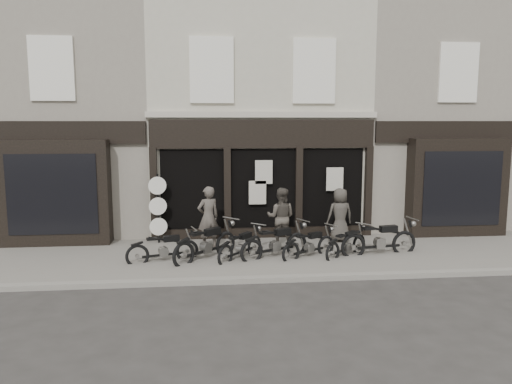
{
  "coord_description": "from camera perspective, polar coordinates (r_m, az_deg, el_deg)",
  "views": [
    {
      "loc": [
        -1.83,
        -12.78,
        3.85
      ],
      "look_at": [
        -0.37,
        1.6,
        1.79
      ],
      "focal_mm": 35.0,
      "sensor_mm": 36.0,
      "label": 1
    }
  ],
  "objects": [
    {
      "name": "motorcycle_6",
      "position": [
        14.63,
        13.98,
        -5.61
      ],
      "size": [
        2.31,
        0.69,
        1.11
      ],
      "rotation": [
        0.0,
        0.0,
        0.15
      ],
      "color": "black",
      "rests_on": "ground"
    },
    {
      "name": "neighbour_right",
      "position": [
        20.39,
        18.04,
        8.26
      ],
      "size": [
        5.6,
        6.73,
        8.34
      ],
      "color": "gray",
      "rests_on": "ground"
    },
    {
      "name": "man_centre",
      "position": [
        14.94,
        2.86,
        -2.88
      ],
      "size": [
        1.02,
        0.89,
        1.77
      ],
      "primitive_type": "imported",
      "rotation": [
        0.0,
        0.0,
        2.84
      ],
      "color": "#464038",
      "rests_on": "pavement"
    },
    {
      "name": "motorcycle_3",
      "position": [
        13.94,
        2.24,
        -6.13
      ],
      "size": [
        2.04,
        1.26,
        1.06
      ],
      "rotation": [
        0.0,
        0.0,
        0.46
      ],
      "color": "black",
      "rests_on": "ground"
    },
    {
      "name": "motorcycle_1",
      "position": [
        13.81,
        -5.72,
        -6.22
      ],
      "size": [
        1.85,
        1.79,
        1.11
      ],
      "rotation": [
        0.0,
        0.0,
        0.76
      ],
      "color": "black",
      "rests_on": "ground"
    },
    {
      "name": "motorcycle_2",
      "position": [
        13.85,
        -1.73,
        -6.45
      ],
      "size": [
        1.45,
        1.59,
        0.93
      ],
      "rotation": [
        0.0,
        0.0,
        0.85
      ],
      "color": "black",
      "rests_on": "ground"
    },
    {
      "name": "man_right",
      "position": [
        15.73,
        9.57,
        -2.59
      ],
      "size": [
        0.88,
        0.64,
        1.68
      ],
      "primitive_type": "imported",
      "rotation": [
        0.0,
        0.0,
        3.28
      ],
      "color": "#3C3832",
      "rests_on": "pavement"
    },
    {
      "name": "advert_sign_post",
      "position": [
        15.57,
        -11.13,
        -2.23
      ],
      "size": [
        0.54,
        0.35,
        2.25
      ],
      "rotation": [
        0.0,
        0.0,
        0.25
      ],
      "color": "black",
      "rests_on": "ground"
    },
    {
      "name": "central_building",
      "position": [
        18.82,
        -0.23,
        8.82
      ],
      "size": [
        7.3,
        6.22,
        8.34
      ],
      "color": "#BBB5A0",
      "rests_on": "ground"
    },
    {
      "name": "man_left",
      "position": [
        14.79,
        -5.49,
        -2.88
      ],
      "size": [
        0.79,
        0.67,
        1.84
      ],
      "primitive_type": "imported",
      "rotation": [
        0.0,
        0.0,
        3.54
      ],
      "color": "#4E4740",
      "rests_on": "pavement"
    },
    {
      "name": "neighbour_left",
      "position": [
        19.21,
        -19.62,
        8.22
      ],
      "size": [
        5.6,
        6.73,
        8.34
      ],
      "color": "gray",
      "rests_on": "ground"
    },
    {
      "name": "pavement",
      "position": [
        14.31,
        1.77,
        -7.25
      ],
      "size": [
        30.0,
        4.2,
        0.12
      ],
      "primitive_type": "cube",
      "color": "slate",
      "rests_on": "ground_plane"
    },
    {
      "name": "motorcycle_4",
      "position": [
        14.04,
        6.13,
        -6.3
      ],
      "size": [
        1.73,
        1.2,
        0.92
      ],
      "rotation": [
        0.0,
        0.0,
        0.54
      ],
      "color": "black",
      "rests_on": "ground"
    },
    {
      "name": "motorcycle_5",
      "position": [
        14.34,
        10.32,
        -6.11
      ],
      "size": [
        1.58,
        1.38,
        0.91
      ],
      "rotation": [
        0.0,
        0.0,
        0.69
      ],
      "color": "black",
      "rests_on": "ground"
    },
    {
      "name": "ground_plane",
      "position": [
        13.47,
        2.28,
        -8.5
      ],
      "size": [
        90.0,
        90.0,
        0.0
      ],
      "primitive_type": "plane",
      "color": "#2D2B28",
      "rests_on": "ground"
    },
    {
      "name": "kerb",
      "position": [
        12.27,
        3.11,
        -9.86
      ],
      "size": [
        30.0,
        0.25,
        0.13
      ],
      "primitive_type": "cube",
      "color": "gray",
      "rests_on": "ground_plane"
    },
    {
      "name": "motorcycle_0",
      "position": [
        13.75,
        -10.51,
        -6.65
      ],
      "size": [
        1.93,
        0.84,
        0.95
      ],
      "rotation": [
        0.0,
        0.0,
        0.29
      ],
      "color": "black",
      "rests_on": "ground"
    }
  ]
}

